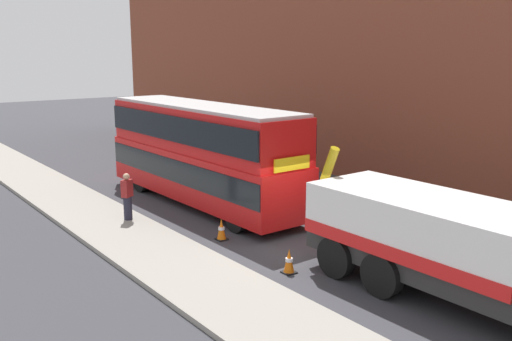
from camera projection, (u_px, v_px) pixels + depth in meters
ground_plane at (308, 247)px, 18.01m from camera, size 120.00×120.00×0.00m
near_kerb at (195, 276)px, 15.50m from camera, size 60.00×2.80×0.15m
recovery_tow_truck at (490, 245)px, 13.02m from camera, size 10.15×2.73×3.67m
double_decker_bus at (201, 150)px, 22.70m from camera, size 11.07×2.66×4.06m
pedestrian_onlooker at (127, 197)px, 20.28m from camera, size 0.43×0.48×1.71m
traffic_cone_near_bus at (221, 230)px, 18.64m from camera, size 0.36×0.36×0.72m
traffic_cone_midway at (289, 262)px, 15.85m from camera, size 0.36×0.36×0.72m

